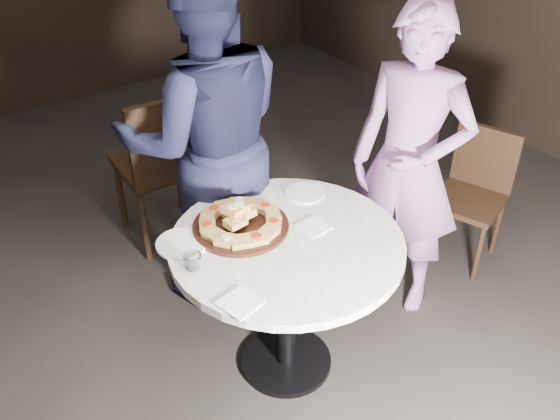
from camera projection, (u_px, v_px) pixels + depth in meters
name	position (u px, v px, depth m)	size (l,w,h in m)	color
floor	(249.00, 355.00, 3.13)	(7.00, 7.00, 0.00)	black
table	(287.00, 266.00, 2.74)	(1.15, 1.15, 0.76)	black
serving_board	(241.00, 226.00, 2.73)	(0.42, 0.42, 0.02)	black
focaccia_pile	(240.00, 219.00, 2.71)	(0.38, 0.38, 0.10)	#A77F40
plate_left	(182.00, 243.00, 2.63)	(0.22, 0.22, 0.01)	white
plate_right	(305.00, 193.00, 2.96)	(0.18, 0.18, 0.01)	white
water_glass	(193.00, 262.00, 2.48)	(0.08, 0.08, 0.07)	silver
napkin_near	(240.00, 303.00, 2.33)	(0.14, 0.14, 0.01)	white
napkin_far	(313.00, 227.00, 2.73)	(0.12, 0.12, 0.01)	white
chair_far	(164.00, 160.00, 3.59)	(0.50, 0.52, 1.00)	black
chair_right	(475.00, 186.00, 3.59)	(0.48, 0.47, 0.79)	black
diner_navy	(206.00, 140.00, 3.05)	(0.90, 0.70, 1.86)	black
diner_teal	(409.00, 166.00, 3.06)	(0.60, 0.39, 1.64)	#866097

